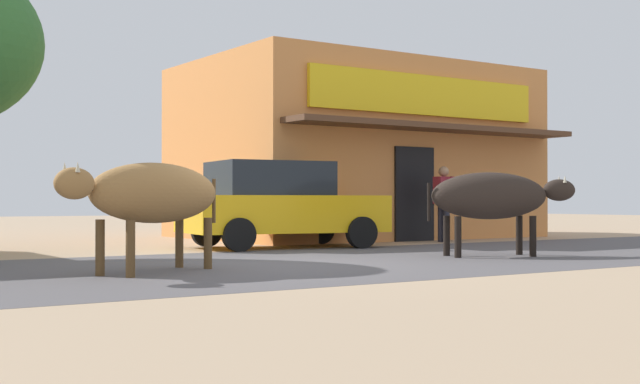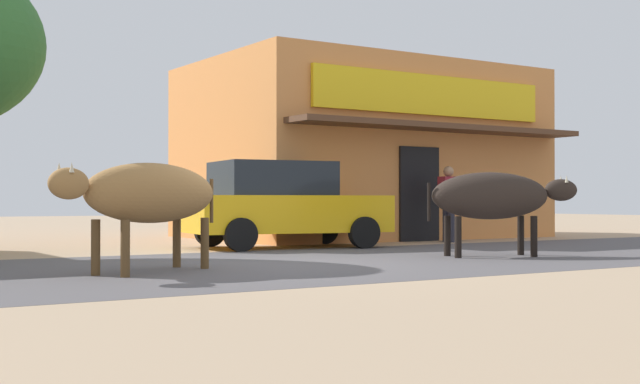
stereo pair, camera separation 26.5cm
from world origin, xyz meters
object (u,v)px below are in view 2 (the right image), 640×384
Objects in this scene: parked_hatchback_car at (281,204)px; pedestrian_by_shop at (448,198)px; cow_far_dark at (494,197)px; cow_near_brown at (150,194)px.

parked_hatchback_car is 2.43× the size of pedestrian_by_shop.
cow_far_dark is at bearing -122.79° from pedestrian_by_shop.
pedestrian_by_shop is at bearing 25.13° from cow_near_brown.
cow_near_brown is (-4.27, -4.03, 0.14)m from parked_hatchback_car.
parked_hatchback_car is 1.60× the size of cow_far_dark.
pedestrian_by_shop is (2.62, 4.06, 0.00)m from cow_far_dark.
pedestrian_by_shop reaches higher than cow_far_dark.
cow_far_dark is at bearing -69.49° from parked_hatchback_car.
parked_hatchback_car is 5.87m from cow_near_brown.
parked_hatchback_car is 4.17m from pedestrian_by_shop.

